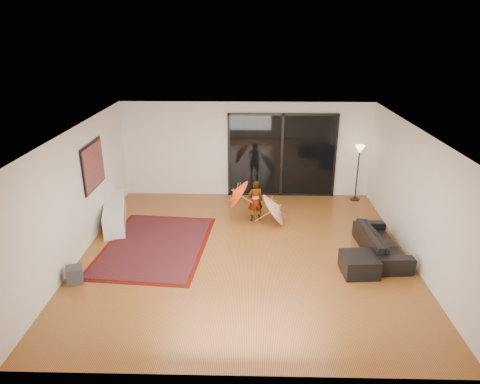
{
  "coord_description": "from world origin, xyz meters",
  "views": [
    {
      "loc": [
        0.1,
        -8.19,
        4.62
      ],
      "look_at": [
        -0.12,
        0.85,
        1.1
      ],
      "focal_mm": 32.0,
      "sensor_mm": 36.0,
      "label": 1
    }
  ],
  "objects_px": {
    "media_console": "(115,213)",
    "child": "(255,201)",
    "sofa": "(382,243)",
    "ottoman": "(359,264)"
  },
  "relations": [
    {
      "from": "sofa",
      "to": "media_console",
      "type": "bearing_deg",
      "value": 73.08
    },
    {
      "from": "ottoman",
      "to": "child",
      "type": "distance_m",
      "value": 3.2
    },
    {
      "from": "sofa",
      "to": "child",
      "type": "relative_size",
      "value": 1.73
    },
    {
      "from": "ottoman",
      "to": "child",
      "type": "relative_size",
      "value": 0.63
    },
    {
      "from": "media_console",
      "to": "child",
      "type": "height_order",
      "value": "child"
    },
    {
      "from": "media_console",
      "to": "sofa",
      "type": "relative_size",
      "value": 1.04
    },
    {
      "from": "media_console",
      "to": "child",
      "type": "bearing_deg",
      "value": -10.86
    },
    {
      "from": "ottoman",
      "to": "sofa",
      "type": "bearing_deg",
      "value": 49.72
    },
    {
      "from": "sofa",
      "to": "child",
      "type": "distance_m",
      "value": 3.18
    },
    {
      "from": "sofa",
      "to": "ottoman",
      "type": "bearing_deg",
      "value": 135.63
    }
  ]
}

